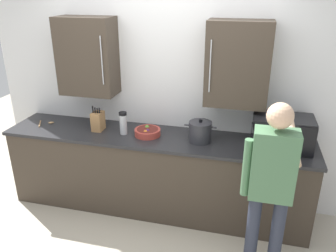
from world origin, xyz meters
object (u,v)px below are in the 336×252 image
(microwave_oven, at_px, (279,132))
(wooden_spoon, at_px, (46,123))
(stock_pot, at_px, (200,132))
(person_figure, at_px, (271,180))
(knife_block, at_px, (98,121))
(thermos_flask, at_px, (123,123))
(fruit_bowl, at_px, (148,132))

(microwave_oven, bearing_deg, wooden_spoon, -179.71)
(stock_pot, xyz_separation_m, person_figure, (0.69, -0.72, -0.05))
(knife_block, bearing_deg, thermos_flask, -5.11)
(wooden_spoon, bearing_deg, person_figure, -16.57)
(microwave_oven, relative_size, knife_block, 2.70)
(person_figure, bearing_deg, knife_block, 158.35)
(person_figure, bearing_deg, microwave_oven, 83.85)
(wooden_spoon, distance_m, stock_pot, 1.82)
(wooden_spoon, height_order, fruit_bowl, fruit_bowl)
(knife_block, height_order, person_figure, person_figure)
(wooden_spoon, xyz_separation_m, person_figure, (2.51, -0.75, 0.05))
(person_figure, bearing_deg, thermos_flask, 155.32)
(stock_pot, height_order, person_figure, person_figure)
(fruit_bowl, xyz_separation_m, person_figure, (1.26, -0.73, 0.02))
(fruit_bowl, xyz_separation_m, stock_pot, (0.57, -0.01, 0.07))
(microwave_oven, distance_m, person_figure, 0.77)
(wooden_spoon, relative_size, thermos_flask, 0.81)
(microwave_oven, xyz_separation_m, fruit_bowl, (-1.34, -0.03, -0.12))
(fruit_bowl, relative_size, stock_pot, 0.84)
(wooden_spoon, distance_m, person_figure, 2.62)
(stock_pot, bearing_deg, microwave_oven, 3.15)
(microwave_oven, bearing_deg, thermos_flask, -177.89)
(stock_pot, relative_size, person_figure, 0.21)
(fruit_bowl, height_order, person_figure, person_figure)
(stock_pot, bearing_deg, wooden_spoon, 179.08)
(fruit_bowl, distance_m, stock_pot, 0.57)
(knife_block, relative_size, fruit_bowl, 1.03)
(fruit_bowl, bearing_deg, stock_pot, -0.91)
(fruit_bowl, height_order, thermos_flask, thermos_flask)
(person_figure, bearing_deg, stock_pot, 133.89)
(knife_block, bearing_deg, fruit_bowl, -0.19)
(knife_block, bearing_deg, person_figure, -21.65)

